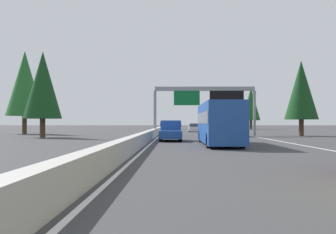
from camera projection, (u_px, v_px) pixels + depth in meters
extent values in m
plane|color=#38383A|center=(160.00, 133.00, 61.45)|extent=(320.00, 320.00, 0.00)
cube|color=#ADAAA3|center=(162.00, 128.00, 81.46)|extent=(180.00, 0.56, 0.90)
cube|color=silver|center=(228.00, 132.00, 71.27)|extent=(160.00, 0.16, 0.01)
cube|color=silver|center=(164.00, 132.00, 71.45)|extent=(160.00, 0.16, 0.01)
cylinder|color=gray|center=(155.00, 113.00, 50.55)|extent=(0.36, 0.36, 5.59)
cylinder|color=gray|center=(254.00, 113.00, 50.35)|extent=(0.36, 0.36, 5.59)
cube|color=gray|center=(205.00, 89.00, 50.49)|extent=(0.50, 12.32, 0.50)
cube|color=#0C602D|center=(187.00, 98.00, 50.36)|extent=(0.12, 3.20, 1.90)
cube|color=black|center=(227.00, 97.00, 50.28)|extent=(0.16, 4.20, 1.50)
cube|color=#1E4793|center=(219.00, 123.00, 30.72)|extent=(11.50, 2.50, 2.90)
cube|color=#2D3847|center=(219.00, 118.00, 30.72)|extent=(11.04, 2.55, 0.84)
cylinder|color=black|center=(201.00, 136.00, 34.75)|extent=(1.00, 0.30, 1.00)
cylinder|color=black|center=(227.00, 136.00, 34.71)|extent=(1.00, 0.30, 1.00)
cylinder|color=black|center=(209.00, 141.00, 26.70)|extent=(1.00, 0.30, 1.00)
cylinder|color=black|center=(242.00, 141.00, 26.66)|extent=(1.00, 0.30, 1.00)
cube|color=silver|center=(194.00, 129.00, 71.82)|extent=(4.40, 1.80, 0.76)
cube|color=#2D3847|center=(194.00, 125.00, 71.61)|extent=(2.46, 1.51, 0.56)
cylinder|color=black|center=(189.00, 130.00, 73.23)|extent=(0.64, 0.22, 0.64)
cylinder|color=black|center=(198.00, 130.00, 73.21)|extent=(0.64, 0.22, 0.64)
cylinder|color=black|center=(190.00, 130.00, 70.42)|extent=(0.64, 0.22, 0.64)
cylinder|color=black|center=(199.00, 130.00, 70.39)|extent=(0.64, 0.22, 0.64)
cube|color=#1E4793|center=(173.00, 127.00, 97.48)|extent=(4.40, 1.80, 0.76)
cube|color=#2D3847|center=(173.00, 124.00, 97.27)|extent=(2.46, 1.51, 0.56)
cylinder|color=black|center=(169.00, 128.00, 98.90)|extent=(0.64, 0.22, 0.64)
cylinder|color=black|center=(176.00, 128.00, 98.87)|extent=(0.64, 0.22, 0.64)
cylinder|color=black|center=(169.00, 128.00, 96.08)|extent=(0.64, 0.22, 0.64)
cylinder|color=black|center=(176.00, 128.00, 96.06)|extent=(0.64, 0.22, 0.64)
cube|color=slate|center=(232.00, 128.00, 49.21)|extent=(5.00, 1.95, 1.44)
cube|color=#2D3847|center=(235.00, 126.00, 46.91)|extent=(0.08, 1.48, 0.56)
cylinder|color=black|center=(224.00, 133.00, 50.92)|extent=(0.70, 0.24, 0.70)
cylinder|color=black|center=(237.00, 133.00, 50.89)|extent=(0.70, 0.24, 0.70)
cylinder|color=black|center=(227.00, 134.00, 47.52)|extent=(0.70, 0.24, 0.70)
cylinder|color=black|center=(242.00, 134.00, 47.49)|extent=(0.70, 0.24, 0.70)
cube|color=#1E4793|center=(171.00, 134.00, 37.01)|extent=(5.60, 2.00, 0.70)
cube|color=#1E4793|center=(171.00, 125.00, 38.03)|extent=(2.24, 1.84, 0.90)
cube|color=#2D3847|center=(171.00, 124.00, 38.03)|extent=(2.02, 1.92, 0.41)
cylinder|color=black|center=(162.00, 136.00, 38.87)|extent=(0.80, 0.28, 0.80)
cylinder|color=black|center=(180.00, 136.00, 38.84)|extent=(0.80, 0.28, 0.80)
cylinder|color=black|center=(161.00, 137.00, 35.17)|extent=(0.80, 0.28, 0.80)
cylinder|color=black|center=(180.00, 137.00, 35.15)|extent=(0.80, 0.28, 0.80)
cylinder|color=#4C3823|center=(301.00, 128.00, 49.82)|extent=(0.58, 0.58, 2.04)
cone|color=#143D19|center=(301.00, 90.00, 49.88)|extent=(4.07, 4.07, 7.22)
cylinder|color=#4C3823|center=(251.00, 125.00, 95.13)|extent=(0.60, 0.60, 2.16)
cone|color=#194C1E|center=(251.00, 104.00, 95.19)|extent=(4.32, 4.32, 7.67)
cylinder|color=#4C3823|center=(43.00, 128.00, 44.88)|extent=(0.59, 0.59, 2.10)
cone|color=#143D19|center=(43.00, 85.00, 44.94)|extent=(4.20, 4.20, 7.44)
cylinder|color=#4C3823|center=(25.00, 125.00, 58.32)|extent=(0.65, 0.65, 2.63)
cone|color=#236028|center=(25.00, 83.00, 58.39)|extent=(5.26, 5.26, 9.32)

